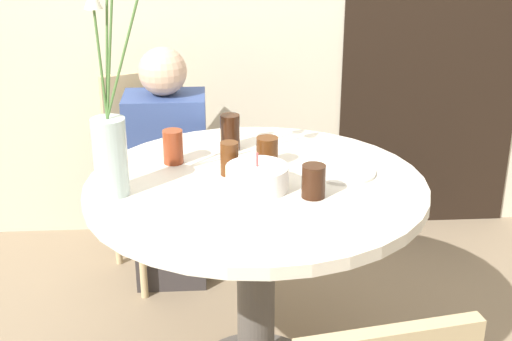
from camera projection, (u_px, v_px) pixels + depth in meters
name	position (u px, v px, depth m)	size (l,w,h in m)	color
doorway_panel	(436.00, 30.00, 3.45)	(0.90, 0.01, 2.05)	black
dining_table	(256.00, 224.00, 2.40)	(1.13, 1.13, 0.78)	silver
chair_right_flank	(154.00, 163.00, 3.22)	(0.53, 0.53, 0.91)	#9E896B
birthday_cake	(257.00, 178.00, 2.27)	(0.20, 0.20, 0.12)	white
flower_vase	(111.00, 123.00, 2.17)	(0.22, 0.15, 0.78)	#B2C6C1
side_plate	(343.00, 172.00, 2.41)	(0.22, 0.22, 0.01)	silver
drink_glass_0	(314.00, 181.00, 2.21)	(0.07, 0.07, 0.11)	#33190C
drink_glass_1	(229.00, 159.00, 2.38)	(0.06, 0.06, 0.11)	#51280F
drink_glass_2	(230.00, 132.00, 2.60)	(0.07, 0.07, 0.13)	#33190C
drink_glass_3	(173.00, 147.00, 2.48)	(0.07, 0.07, 0.12)	maroon
drink_glass_4	(267.00, 151.00, 2.46)	(0.08, 0.08, 0.10)	#51280F
person_boy	(168.00, 177.00, 3.09)	(0.34, 0.24, 1.07)	#383333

